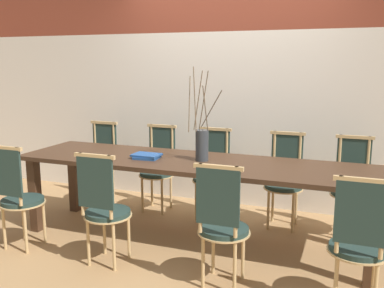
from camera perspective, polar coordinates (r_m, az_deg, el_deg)
The scene contains 14 objects.
ground_plane at distance 4.08m, azimuth 0.00°, elevation -12.76°, with size 16.00×16.00×0.00m, color #A87F51.
wall_rear at distance 4.89m, azimuth 5.13°, elevation 10.41°, with size 12.00×0.06×3.20m.
dining_table at distance 3.86m, azimuth 0.00°, elevation -3.48°, with size 3.25×0.83×0.77m.
chair_near_leftend at distance 4.05m, azimuth -22.21°, elevation -6.24°, with size 0.39×0.39×0.95m.
chair_near_left at distance 3.53m, azimuth -11.63°, elevation -8.13°, with size 0.39×0.39×0.95m.
chair_near_center at distance 3.13m, azimuth 4.02°, elevation -10.38°, with size 0.39×0.39×0.95m.
chair_near_right at distance 3.02m, azimuth 21.30°, elevation -11.96°, with size 0.39×0.39×0.95m.
chair_far_leftend at distance 5.14m, azimuth -12.11°, elevation -2.15°, with size 0.39×0.39×0.95m.
chair_far_left at distance 4.78m, azimuth -4.51°, elevation -2.91°, with size 0.39×0.39×0.95m.
chair_far_center at distance 4.55m, azimuth 2.71°, elevation -3.59°, with size 0.39×0.39×0.95m.
chair_far_right at distance 4.38m, azimuth 12.22°, elevation -4.40°, with size 0.39×0.39×0.95m.
chair_far_rightend at distance 4.34m, azimuth 20.54°, elevation -5.00°, with size 0.39×0.39×0.95m.
vase_centerpiece at distance 3.80m, azimuth 1.33°, elevation 0.08°, with size 0.31×0.31×0.83m.
book_stack at distance 3.94m, azimuth -6.06°, elevation -1.62°, with size 0.25×0.20×0.04m.
Camera 1 is at (1.33, -3.49, 1.63)m, focal length 40.00 mm.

